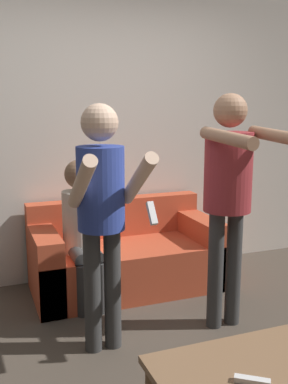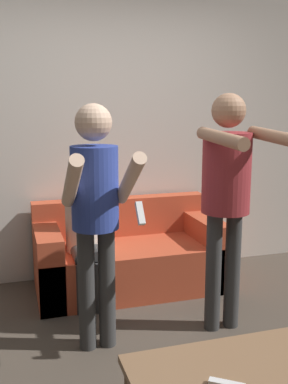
{
  "view_description": "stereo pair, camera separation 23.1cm",
  "coord_description": "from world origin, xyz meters",
  "px_view_note": "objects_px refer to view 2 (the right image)",
  "views": [
    {
      "loc": [
        -1.06,
        -2.16,
        1.58
      ],
      "look_at": [
        0.1,
        0.9,
        0.94
      ],
      "focal_mm": 42.0,
      "sensor_mm": 36.0,
      "label": 1
    },
    {
      "loc": [
        -0.85,
        -2.24,
        1.58
      ],
      "look_at": [
        0.1,
        0.9,
        0.94
      ],
      "focal_mm": 42.0,
      "sensor_mm": 36.0,
      "label": 2
    }
  ],
  "objects_px": {
    "person_seated": "(84,225)",
    "coffee_table": "(239,377)",
    "person_standing_right": "(227,185)",
    "person_standing_left": "(96,203)",
    "couch": "(128,257)"
  },
  "relations": [
    {
      "from": "person_seated",
      "to": "coffee_table",
      "type": "relative_size",
      "value": 1.16
    },
    {
      "from": "person_standing_right",
      "to": "person_seated",
      "type": "relative_size",
      "value": 1.44
    },
    {
      "from": "person_standing_left",
      "to": "person_standing_right",
      "type": "bearing_deg",
      "value": -0.16
    },
    {
      "from": "person_standing_left",
      "to": "person_seated",
      "type": "xyz_separation_m",
      "value": [
        0.05,
        0.78,
        -0.35
      ]
    },
    {
      "from": "person_seated",
      "to": "coffee_table",
      "type": "xyz_separation_m",
      "value": [
        0.39,
        -1.85,
        -0.25
      ]
    },
    {
      "from": "person_seated",
      "to": "coffee_table",
      "type": "height_order",
      "value": "person_seated"
    },
    {
      "from": "person_seated",
      "to": "person_standing_left",
      "type": "bearing_deg",
      "value": -93.44
    },
    {
      "from": "person_standing_left",
      "to": "coffee_table",
      "type": "bearing_deg",
      "value": -68.12
    },
    {
      "from": "person_standing_right",
      "to": "couch",
      "type": "bearing_deg",
      "value": 116.03
    },
    {
      "from": "person_standing_right",
      "to": "person_standing_left",
      "type": "bearing_deg",
      "value": 179.84
    },
    {
      "from": "coffee_table",
      "to": "person_standing_right",
      "type": "bearing_deg",
      "value": 66.47
    },
    {
      "from": "person_standing_left",
      "to": "person_seated",
      "type": "distance_m",
      "value": 0.85
    },
    {
      "from": "couch",
      "to": "person_standing_right",
      "type": "bearing_deg",
      "value": -63.97
    },
    {
      "from": "couch",
      "to": "person_standing_left",
      "type": "relative_size",
      "value": 1.0
    },
    {
      "from": "couch",
      "to": "person_standing_left",
      "type": "distance_m",
      "value": 1.25
    }
  ]
}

